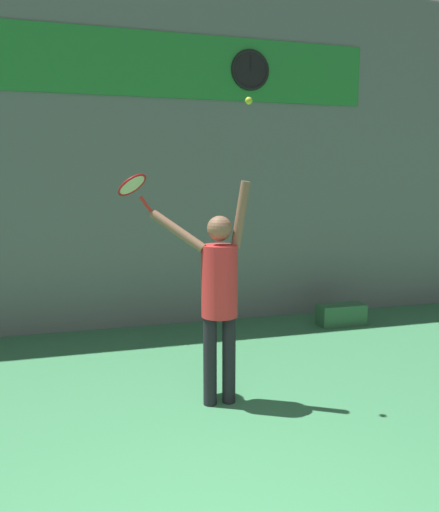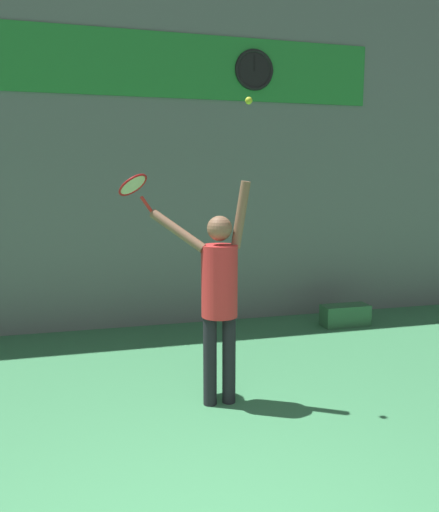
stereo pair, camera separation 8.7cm
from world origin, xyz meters
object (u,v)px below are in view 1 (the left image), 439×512
at_px(tennis_racket, 133,187).
at_px(equipment_bag, 341,315).
at_px(tennis_ball, 249,101).
at_px(scoreboard_clock, 250,70).
at_px(tennis_player, 219,290).

relative_size(tennis_racket, equipment_bag, 0.58).
distance_m(tennis_ball, equipment_bag, 4.11).
bearing_deg(equipment_bag, tennis_ball, -136.05).
distance_m(scoreboard_clock, equipment_bag, 3.87).
distance_m(tennis_racket, tennis_ball, 1.36).
xyz_separation_m(tennis_racket, tennis_ball, (0.98, -0.57, 0.76)).
height_order(tennis_racket, equipment_bag, tennis_racket).
relative_size(scoreboard_clock, tennis_racket, 1.43).
distance_m(tennis_player, tennis_racket, 1.30).
height_order(tennis_racket, tennis_ball, tennis_ball).
xyz_separation_m(tennis_ball, equipment_bag, (2.24, 2.16, -2.69)).
bearing_deg(tennis_racket, tennis_player, -33.66).
xyz_separation_m(scoreboard_clock, tennis_player, (-1.26, -2.79, -2.62)).
xyz_separation_m(tennis_racket, equipment_bag, (3.22, 1.59, -1.93)).
xyz_separation_m(scoreboard_clock, equipment_bag, (1.23, -0.71, -3.60)).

